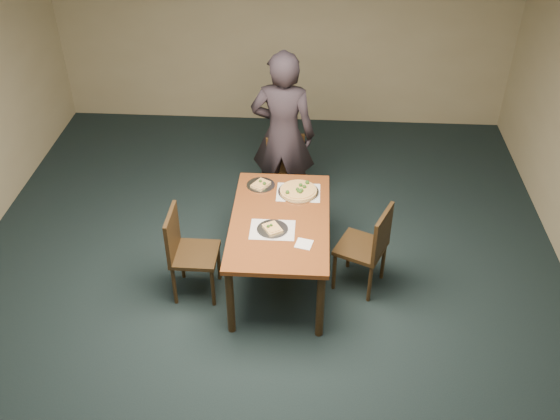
# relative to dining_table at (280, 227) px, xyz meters

# --- Properties ---
(ground) EXTENTS (8.00, 8.00, 0.00)m
(ground) POSITION_rel_dining_table_xyz_m (-0.17, -0.65, -0.66)
(ground) COLOR black
(ground) RESTS_ON ground
(room_shell) EXTENTS (8.00, 8.00, 8.00)m
(room_shell) POSITION_rel_dining_table_xyz_m (-0.17, -0.65, 1.08)
(room_shell) COLOR tan
(room_shell) RESTS_ON ground
(dining_table) EXTENTS (0.90, 1.50, 0.75)m
(dining_table) POSITION_rel_dining_table_xyz_m (0.00, 0.00, 0.00)
(dining_table) COLOR #5C2B12
(dining_table) RESTS_ON ground
(chair_far) EXTENTS (0.52, 0.52, 0.91)m
(chair_far) POSITION_rel_dining_table_xyz_m (0.01, 1.14, -0.14)
(chair_far) COLOR black
(chair_far) RESTS_ON ground
(chair_left) EXTENTS (0.42, 0.42, 0.91)m
(chair_left) POSITION_rel_dining_table_xyz_m (-0.85, -0.20, -0.14)
(chair_left) COLOR black
(chair_left) RESTS_ON ground
(chair_right) EXTENTS (0.56, 0.56, 0.91)m
(chair_right) POSITION_rel_dining_table_xyz_m (0.83, -0.03, -0.14)
(chair_right) COLOR black
(chair_right) RESTS_ON ground
(diner) EXTENTS (0.72, 0.51, 1.87)m
(diner) POSITION_rel_dining_table_xyz_m (-0.04, 1.22, 0.28)
(diner) COLOR black
(diner) RESTS_ON ground
(placemat_main) EXTENTS (0.42, 0.32, 0.00)m
(placemat_main) POSITION_rel_dining_table_xyz_m (0.15, 0.43, 0.09)
(placemat_main) COLOR white
(placemat_main) RESTS_ON dining_table
(placemat_near) EXTENTS (0.40, 0.30, 0.00)m
(placemat_near) POSITION_rel_dining_table_xyz_m (-0.06, -0.17, 0.09)
(placemat_near) COLOR white
(placemat_near) RESTS_ON dining_table
(pizza_pan) EXTENTS (0.40, 0.40, 0.07)m
(pizza_pan) POSITION_rel_dining_table_xyz_m (0.15, 0.43, 0.12)
(pizza_pan) COLOR silver
(pizza_pan) RESTS_ON dining_table
(slice_plate_near) EXTENTS (0.28, 0.28, 0.06)m
(slice_plate_near) POSITION_rel_dining_table_xyz_m (-0.06, -0.17, 0.11)
(slice_plate_near) COLOR silver
(slice_plate_near) RESTS_ON dining_table
(slice_plate_far) EXTENTS (0.28, 0.28, 0.06)m
(slice_plate_far) POSITION_rel_dining_table_xyz_m (-0.22, 0.53, 0.10)
(slice_plate_far) COLOR silver
(slice_plate_far) RESTS_ON dining_table
(napkin) EXTENTS (0.17, 0.17, 0.01)m
(napkin) POSITION_rel_dining_table_xyz_m (0.23, -0.35, 0.09)
(napkin) COLOR white
(napkin) RESTS_ON dining_table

